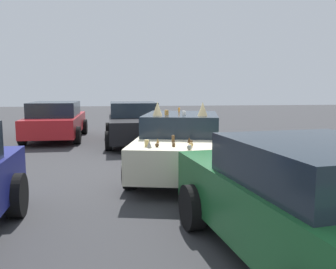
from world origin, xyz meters
The scene contains 5 objects.
ground_plane centered at (0.00, 0.00, 0.00)m, with size 60.00×60.00×0.00m, color #38383A.
art_car_decorated centered at (0.02, 0.00, 0.71)m, with size 4.80×2.71×1.66m.
parked_sedan_near_left centered at (-4.47, -0.73, 0.72)m, with size 4.29×2.47×1.41m.
parked_sedan_far_right centered at (5.92, 3.87, 0.72)m, with size 4.52×2.12×1.42m.
parked_sedan_behind_right centered at (4.63, 0.96, 0.71)m, with size 4.49×2.14×1.44m.
Camera 1 is at (-7.99, 1.27, 1.97)m, focal length 38.24 mm.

